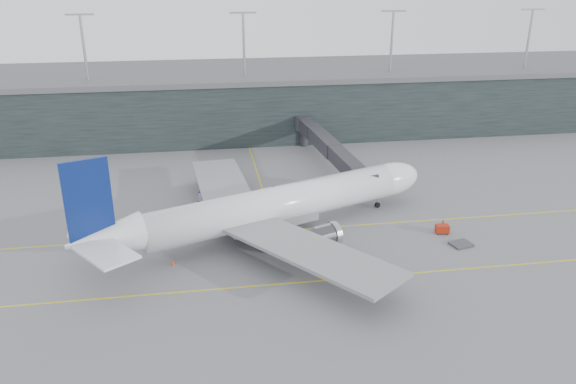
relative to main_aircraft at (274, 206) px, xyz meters
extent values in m
plane|color=slate|center=(-4.69, 4.93, -4.63)|extent=(320.00, 320.00, 0.00)
cube|color=yellow|center=(-4.69, 0.93, -4.62)|extent=(160.00, 0.25, 0.02)
cube|color=yellow|center=(-4.69, -15.07, -4.62)|extent=(160.00, 0.25, 0.02)
cube|color=yellow|center=(0.31, 24.93, -4.62)|extent=(0.25, 60.00, 0.02)
cube|color=black|center=(-4.69, 62.93, 2.37)|extent=(240.00, 35.00, 14.00)
cube|color=#4F5153|center=(-4.69, 62.93, 9.97)|extent=(240.00, 36.00, 1.20)
cylinder|color=#9E9EA3|center=(-34.69, 52.93, 17.37)|extent=(0.60, 0.60, 14.00)
cylinder|color=#9E9EA3|center=(0.31, 52.93, 17.37)|extent=(0.60, 0.60, 14.00)
cylinder|color=#9E9EA3|center=(35.31, 52.93, 17.37)|extent=(0.60, 0.60, 14.00)
cylinder|color=#9E9EA3|center=(70.31, 52.93, 17.37)|extent=(0.60, 0.60, 14.00)
cylinder|color=white|center=(0.39, 0.15, 0.15)|extent=(40.69, 20.27, 5.59)
ellipsoid|color=white|center=(20.98, 8.17, 0.15)|extent=(12.97, 9.47, 5.59)
cone|color=white|center=(-23.56, -9.18, 0.78)|extent=(11.19, 8.60, 5.37)
cube|color=gray|center=(-0.45, -0.18, -2.02)|extent=(15.08, 9.44, 1.80)
cube|color=black|center=(24.17, 9.42, 1.05)|extent=(2.83, 3.24, 0.72)
cube|color=gray|center=(2.94, -13.86, -0.75)|extent=(22.30, 25.73, 0.50)
cylinder|color=#343539|center=(5.18, -7.18, -2.29)|extent=(7.03, 5.23, 3.16)
cube|color=gray|center=(-7.21, 12.20, -0.75)|extent=(10.49, 26.79, 0.50)
cylinder|color=#343539|center=(-1.04, 8.79, -2.29)|extent=(7.03, 5.23, 3.16)
cube|color=navy|center=(-24.82, -9.67, 6.46)|extent=(5.63, 2.55, 10.82)
cube|color=white|center=(-22.60, -14.13, 1.23)|extent=(8.80, 9.48, 0.32)
cube|color=white|center=(-26.20, -4.89, 1.23)|extent=(5.82, 8.61, 0.32)
cylinder|color=black|center=(18.88, 7.36, -4.14)|extent=(1.06, 0.70, 0.99)
cylinder|color=#9E9EA3|center=(18.88, 7.36, -3.46)|extent=(0.27, 0.27, 2.35)
cylinder|color=black|center=(-1.40, -5.19, -4.05)|extent=(1.26, 0.85, 1.17)
cylinder|color=black|center=(-4.54, 2.88, -4.05)|extent=(1.26, 0.85, 1.17)
cube|color=#29292E|center=(16.01, 6.45, 0.82)|extent=(3.78, 4.18, 3.05)
cube|color=#29292E|center=(15.32, 15.47, 0.82)|extent=(3.81, 14.34, 2.73)
cube|color=#29292E|center=(14.23, 29.61, 0.82)|extent=(4.08, 14.37, 2.84)
cube|color=#29292E|center=(13.14, 43.74, 0.82)|extent=(4.35, 14.39, 2.94)
cylinder|color=#9E9EA3|center=(15.26, 16.23, -2.56)|extent=(0.55, 0.55, 4.14)
cube|color=#343539|center=(15.26, 16.23, -4.25)|extent=(2.30, 1.80, 0.76)
cylinder|color=#29292E|center=(16.01, 45.43, 0.82)|extent=(4.36, 4.36, 3.27)
cylinder|color=#29292E|center=(16.01, 45.43, -2.67)|extent=(1.96, 1.96, 3.93)
cube|color=#9F1F0B|center=(25.74, -3.94, -3.85)|extent=(2.15, 1.51, 1.19)
cylinder|color=black|center=(24.96, -4.31, -4.45)|extent=(0.38, 0.18, 0.37)
cylinder|color=black|center=(26.42, -4.48, -4.45)|extent=(0.38, 0.18, 0.37)
cylinder|color=black|center=(25.07, -3.40, -4.45)|extent=(0.38, 0.18, 0.37)
cylinder|color=black|center=(26.53, -3.57, -4.45)|extent=(0.38, 0.18, 0.37)
cube|color=#38383D|center=(26.91, -8.27, -4.45)|extent=(3.57, 3.13, 0.30)
cube|color=#343539|center=(-10.37, 14.67, -4.48)|extent=(2.58, 2.37, 0.21)
cube|color=#B6BEC3|center=(-10.37, 14.67, -3.54)|extent=(2.16, 2.11, 1.56)
cube|color=navy|center=(-10.37, 14.67, -2.73)|extent=(2.23, 2.18, 0.08)
cube|color=#343539|center=(-5.76, 16.63, -4.46)|extent=(2.55, 2.17, 0.23)
cube|color=silver|center=(-5.76, 16.63, -3.43)|extent=(2.08, 1.99, 1.72)
cube|color=navy|center=(-5.76, 16.63, -2.53)|extent=(2.15, 2.05, 0.09)
cube|color=#343539|center=(-6.01, 16.62, -4.48)|extent=(2.07, 1.67, 0.20)
cube|color=#A8ACB4|center=(-6.01, 16.62, -3.57)|extent=(1.66, 1.56, 1.52)
cube|color=navy|center=(-6.01, 16.62, -2.78)|extent=(1.71, 1.61, 0.08)
cone|color=red|center=(27.47, -0.53, -4.24)|extent=(0.49, 0.49, 0.78)
cone|color=#FA5D0D|center=(5.98, -13.05, -4.28)|extent=(0.44, 0.44, 0.70)
cone|color=orange|center=(2.79, 14.47, -4.26)|extent=(0.47, 0.47, 0.74)
cone|color=red|center=(-15.22, -7.72, -4.24)|extent=(0.49, 0.49, 0.79)
camera|label=1|loc=(-10.09, -77.90, 33.46)|focal=35.00mm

